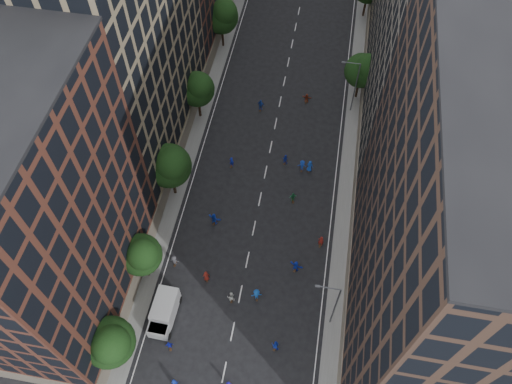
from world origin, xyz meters
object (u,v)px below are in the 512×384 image
streetlamp_near (334,304)px  skater_0 (174,383)px  skater_2 (275,345)px  streetlamp_far (354,85)px  skater_1 (229,384)px  cargo_van (164,312)px

streetlamp_near → skater_0: (-15.14, -9.66, -4.41)m
streetlamp_near → skater_2: 7.96m
streetlamp_far → skater_1: bearing=-102.8°
cargo_van → skater_2: 12.83m
skater_0 → skater_2: skater_2 is taller
cargo_van → skater_2: cargo_van is taller
skater_0 → skater_1: bearing=172.8°
streetlamp_far → skater_2: bearing=-98.3°
cargo_van → streetlamp_near: bearing=9.6°
streetlamp_near → skater_0: 18.49m
skater_1 → skater_2: bearing=-134.7°
skater_0 → skater_2: (9.73, 5.70, 0.12)m
streetlamp_far → cargo_van: (-18.17, -35.66, -3.68)m
streetlamp_near → skater_2: size_ratio=5.14×
skater_0 → skater_2: bearing=-165.5°
streetlamp_near → skater_0: bearing=-147.5°
streetlamp_far → cargo_van: streetlamp_far is taller
cargo_van → skater_1: size_ratio=3.29×
streetlamp_far → skater_1: streetlamp_far is taller
streetlamp_near → skater_1: size_ratio=5.54×
streetlamp_near → skater_1: (-9.53, -8.80, -4.35)m
cargo_van → skater_0: 7.66m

